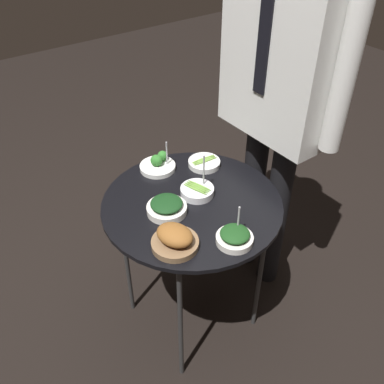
{
  "coord_description": "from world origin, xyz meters",
  "views": [
    {
      "loc": [
        1.05,
        -0.77,
        1.81
      ],
      "look_at": [
        0.0,
        0.0,
        0.78
      ],
      "focal_mm": 40.0,
      "sensor_mm": 36.0,
      "label": 1
    }
  ],
  "objects_px": {
    "bowl_asparagus_mid_right": "(204,163)",
    "bowl_roast_front_center": "(175,239)",
    "bowl_spinach_mid_left": "(167,207)",
    "serving_cart": "(192,211)",
    "bowl_spinach_near_rim": "(235,237)",
    "bowl_broccoli_back_left": "(158,164)",
    "bowl_asparagus_back_right": "(197,191)",
    "waiter_figure": "(281,77)"
  },
  "relations": [
    {
      "from": "bowl_asparagus_mid_right",
      "to": "bowl_roast_front_center",
      "type": "bearing_deg",
      "value": -49.18
    },
    {
      "from": "bowl_spinach_mid_left",
      "to": "serving_cart",
      "type": "bearing_deg",
      "value": 85.64
    },
    {
      "from": "bowl_spinach_near_rim",
      "to": "bowl_roast_front_center",
      "type": "distance_m",
      "value": 0.21
    },
    {
      "from": "bowl_spinach_near_rim",
      "to": "bowl_roast_front_center",
      "type": "xyz_separation_m",
      "value": [
        -0.11,
        -0.18,
        0.01
      ]
    },
    {
      "from": "serving_cart",
      "to": "bowl_spinach_mid_left",
      "type": "distance_m",
      "value": 0.14
    },
    {
      "from": "serving_cart",
      "to": "bowl_roast_front_center",
      "type": "xyz_separation_m",
      "value": [
        0.16,
        -0.19,
        0.08
      ]
    },
    {
      "from": "bowl_roast_front_center",
      "to": "bowl_spinach_near_rim",
      "type": "bearing_deg",
      "value": 59.36
    },
    {
      "from": "bowl_broccoli_back_left",
      "to": "bowl_roast_front_center",
      "type": "xyz_separation_m",
      "value": [
        0.43,
        -0.21,
        0.01
      ]
    },
    {
      "from": "serving_cart",
      "to": "bowl_asparagus_back_right",
      "type": "height_order",
      "value": "bowl_asparagus_back_right"
    },
    {
      "from": "bowl_asparagus_mid_right",
      "to": "bowl_roast_front_center",
      "type": "height_order",
      "value": "bowl_roast_front_center"
    },
    {
      "from": "serving_cart",
      "to": "bowl_broccoli_back_left",
      "type": "distance_m",
      "value": 0.28
    },
    {
      "from": "bowl_asparagus_back_right",
      "to": "bowl_broccoli_back_left",
      "type": "bearing_deg",
      "value": -173.37
    },
    {
      "from": "serving_cart",
      "to": "bowl_spinach_mid_left",
      "type": "relative_size",
      "value": 4.75
    },
    {
      "from": "serving_cart",
      "to": "bowl_broccoli_back_left",
      "type": "bearing_deg",
      "value": 176.32
    },
    {
      "from": "bowl_roast_front_center",
      "to": "waiter_figure",
      "type": "xyz_separation_m",
      "value": [
        -0.21,
        0.68,
        0.34
      ]
    },
    {
      "from": "bowl_roast_front_center",
      "to": "waiter_figure",
      "type": "distance_m",
      "value": 0.79
    },
    {
      "from": "bowl_asparagus_mid_right",
      "to": "bowl_spinach_mid_left",
      "type": "bearing_deg",
      "value": -61.93
    },
    {
      "from": "bowl_asparagus_mid_right",
      "to": "bowl_broccoli_back_left",
      "type": "xyz_separation_m",
      "value": [
        -0.1,
        -0.18,
        0.01
      ]
    },
    {
      "from": "bowl_spinach_mid_left",
      "to": "bowl_roast_front_center",
      "type": "xyz_separation_m",
      "value": [
        0.17,
        -0.08,
        0.01
      ]
    },
    {
      "from": "serving_cart",
      "to": "bowl_spinach_mid_left",
      "type": "bearing_deg",
      "value": -94.36
    },
    {
      "from": "bowl_asparagus_mid_right",
      "to": "bowl_broccoli_back_left",
      "type": "relative_size",
      "value": 0.9
    },
    {
      "from": "bowl_asparagus_mid_right",
      "to": "bowl_spinach_near_rim",
      "type": "bearing_deg",
      "value": -24.93
    },
    {
      "from": "waiter_figure",
      "to": "bowl_broccoli_back_left",
      "type": "bearing_deg",
      "value": -115.11
    },
    {
      "from": "bowl_spinach_near_rim",
      "to": "waiter_figure",
      "type": "distance_m",
      "value": 0.69
    },
    {
      "from": "bowl_spinach_mid_left",
      "to": "bowl_asparagus_mid_right",
      "type": "relative_size",
      "value": 1.1
    },
    {
      "from": "bowl_asparagus_back_right",
      "to": "bowl_roast_front_center",
      "type": "xyz_separation_m",
      "value": [
        0.19,
        -0.24,
        0.02
      ]
    },
    {
      "from": "serving_cart",
      "to": "bowl_asparagus_mid_right",
      "type": "bearing_deg",
      "value": 131.67
    },
    {
      "from": "serving_cart",
      "to": "bowl_roast_front_center",
      "type": "bearing_deg",
      "value": -50.07
    },
    {
      "from": "bowl_spinach_near_rim",
      "to": "waiter_figure",
      "type": "height_order",
      "value": "waiter_figure"
    },
    {
      "from": "bowl_asparagus_mid_right",
      "to": "waiter_figure",
      "type": "xyz_separation_m",
      "value": [
        0.12,
        0.29,
        0.36
      ]
    },
    {
      "from": "bowl_asparagus_back_right",
      "to": "bowl_spinach_near_rim",
      "type": "distance_m",
      "value": 0.3
    },
    {
      "from": "bowl_spinach_near_rim",
      "to": "waiter_figure",
      "type": "xyz_separation_m",
      "value": [
        -0.32,
        0.49,
        0.35
      ]
    },
    {
      "from": "bowl_spinach_near_rim",
      "to": "bowl_roast_front_center",
      "type": "bearing_deg",
      "value": -120.64
    },
    {
      "from": "serving_cart",
      "to": "bowl_broccoli_back_left",
      "type": "xyz_separation_m",
      "value": [
        -0.27,
        0.02,
        0.07
      ]
    },
    {
      "from": "serving_cart",
      "to": "bowl_roast_front_center",
      "type": "height_order",
      "value": "bowl_roast_front_center"
    },
    {
      "from": "serving_cart",
      "to": "bowl_asparagus_mid_right",
      "type": "relative_size",
      "value": 5.23
    },
    {
      "from": "bowl_broccoli_back_left",
      "to": "waiter_figure",
      "type": "bearing_deg",
      "value": 64.89
    },
    {
      "from": "bowl_spinach_near_rim",
      "to": "serving_cart",
      "type": "bearing_deg",
      "value": 177.71
    },
    {
      "from": "waiter_figure",
      "to": "bowl_spinach_mid_left",
      "type": "bearing_deg",
      "value": -85.69
    },
    {
      "from": "bowl_asparagus_back_right",
      "to": "bowl_spinach_mid_left",
      "type": "distance_m",
      "value": 0.16
    },
    {
      "from": "bowl_spinach_mid_left",
      "to": "bowl_broccoli_back_left",
      "type": "bearing_deg",
      "value": 153.63
    },
    {
      "from": "bowl_spinach_near_rim",
      "to": "bowl_spinach_mid_left",
      "type": "bearing_deg",
      "value": -159.59
    }
  ]
}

